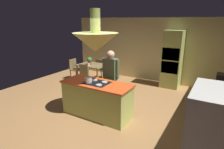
% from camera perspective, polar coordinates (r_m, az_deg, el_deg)
% --- Properties ---
extents(ground, '(8.16, 8.16, 0.00)m').
position_cam_1_polar(ground, '(5.31, -3.19, -11.32)').
color(ground, '#9E7042').
extents(wall_back, '(6.80, 0.10, 2.55)m').
position_cam_1_polar(wall_back, '(7.89, 10.84, 7.43)').
color(wall_back, beige).
rests_on(wall_back, ground).
extents(kitchen_island, '(1.86, 0.77, 0.94)m').
position_cam_1_polar(kitchen_island, '(4.96, -4.57, -7.49)').
color(kitchen_island, '#A8B259').
rests_on(kitchen_island, ground).
extents(counter_run_right, '(0.73, 2.11, 0.92)m').
position_cam_1_polar(counter_run_right, '(4.92, 30.56, -10.04)').
color(counter_run_right, '#A8B259').
rests_on(counter_run_right, ground).
extents(oven_tower, '(0.66, 0.62, 2.11)m').
position_cam_1_polar(oven_tower, '(7.24, 17.82, 4.37)').
color(oven_tower, '#A8B259').
rests_on(oven_tower, ground).
extents(dining_table, '(1.10, 0.81, 0.76)m').
position_cam_1_polar(dining_table, '(7.46, -6.02, 2.26)').
color(dining_table, olive).
rests_on(dining_table, ground).
extents(person_at_island, '(0.53, 0.22, 1.65)m').
position_cam_1_polar(person_at_island, '(5.29, -0.42, -0.28)').
color(person_at_island, tan).
rests_on(person_at_island, ground).
extents(range_hood, '(1.10, 1.10, 1.00)m').
position_cam_1_polar(range_hood, '(4.56, -5.01, 10.07)').
color(range_hood, '#A8B259').
extents(pendant_light_over_table, '(0.32, 0.32, 0.82)m').
position_cam_1_polar(pendant_light_over_table, '(7.26, -6.31, 11.53)').
color(pendant_light_over_table, '#E0B266').
extents(chair_facing_island, '(0.40, 0.40, 0.87)m').
position_cam_1_polar(chair_facing_island, '(7.02, -9.03, -0.03)').
color(chair_facing_island, olive).
rests_on(chair_facing_island, ground).
extents(chair_by_back_wall, '(0.40, 0.40, 0.87)m').
position_cam_1_polar(chair_by_back_wall, '(7.99, -3.31, 2.17)').
color(chair_by_back_wall, olive).
rests_on(chair_by_back_wall, ground).
extents(chair_at_corner, '(0.40, 0.40, 0.87)m').
position_cam_1_polar(chair_at_corner, '(8.07, -11.30, 2.01)').
color(chair_at_corner, olive).
rests_on(chair_at_corner, ground).
extents(potted_plant_on_table, '(0.20, 0.20, 0.30)m').
position_cam_1_polar(potted_plant_on_table, '(7.38, -6.92, 4.26)').
color(potted_plant_on_table, '#99382D').
rests_on(potted_plant_on_table, dining_table).
extents(cup_on_table, '(0.07, 0.07, 0.09)m').
position_cam_1_polar(cup_on_table, '(7.28, -7.14, 3.08)').
color(cup_on_table, white).
rests_on(cup_on_table, dining_table).
extents(cooking_pot_on_cooktop, '(0.18, 0.18, 0.12)m').
position_cam_1_polar(cooking_pot_on_cooktop, '(4.76, -7.20, -1.72)').
color(cooking_pot_on_cooktop, '#B2B2B7').
rests_on(cooking_pot_on_cooktop, kitchen_island).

